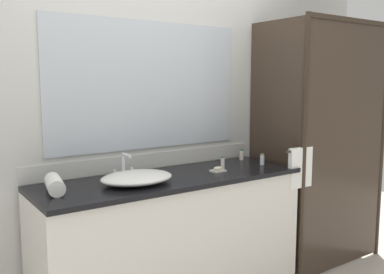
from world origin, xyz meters
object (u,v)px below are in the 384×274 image
at_px(sink_basin, 137,178).
at_px(rolled_towel_near_edge, 55,184).
at_px(faucet, 124,170).
at_px(amenity_bottle_body_wash, 223,163).
at_px(amenity_bottle_shampoo, 242,155).
at_px(soap_dish, 218,170).
at_px(amenity_bottle_lotion, 262,160).

relative_size(sink_basin, rolled_towel_near_edge, 1.83).
relative_size(faucet, amenity_bottle_body_wash, 1.90).
height_order(faucet, amenity_bottle_shampoo, faucet).
height_order(amenity_bottle_shampoo, rolled_towel_near_edge, rolled_towel_near_edge).
relative_size(faucet, soap_dish, 1.70).
bearing_deg(rolled_towel_near_edge, amenity_bottle_lotion, -3.00).
xyz_separation_m(soap_dish, amenity_bottle_shampoo, (0.43, 0.24, 0.03)).
height_order(faucet, rolled_towel_near_edge, faucet).
relative_size(sink_basin, amenity_bottle_shampoo, 5.28).
xyz_separation_m(soap_dish, amenity_bottle_body_wash, (0.08, 0.05, 0.03)).
bearing_deg(amenity_bottle_body_wash, rolled_towel_near_edge, 178.55).
distance_m(sink_basin, rolled_towel_near_edge, 0.48).
distance_m(amenity_bottle_lotion, rolled_towel_near_edge, 1.52).
xyz_separation_m(sink_basin, amenity_bottle_shampoo, (1.05, 0.23, 0.00)).
distance_m(faucet, amenity_bottle_lotion, 1.06).
bearing_deg(rolled_towel_near_edge, amenity_bottle_body_wash, -1.45).
bearing_deg(soap_dish, faucet, 162.65).
bearing_deg(soap_dish, sink_basin, 178.85).
distance_m(faucet, rolled_towel_near_edge, 0.49).
relative_size(amenity_bottle_shampoo, rolled_towel_near_edge, 0.35).
bearing_deg(amenity_bottle_shampoo, soap_dish, -150.63).
bearing_deg(rolled_towel_near_edge, faucet, 12.87).
relative_size(soap_dish, rolled_towel_near_edge, 0.41).
bearing_deg(amenity_bottle_shampoo, amenity_bottle_lotion, -91.26).
bearing_deg(rolled_towel_near_edge, soap_dish, -4.40).
distance_m(sink_basin, soap_dish, 0.62).
distance_m(faucet, amenity_bottle_shampoo, 1.05).
xyz_separation_m(sink_basin, rolled_towel_near_edge, (-0.48, 0.07, 0.01)).
relative_size(amenity_bottle_lotion, rolled_towel_near_edge, 0.34).
xyz_separation_m(sink_basin, soap_dish, (0.62, -0.01, -0.02)).
height_order(soap_dish, amenity_bottle_body_wash, amenity_bottle_body_wash).
distance_m(faucet, amenity_bottle_body_wash, 0.72).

